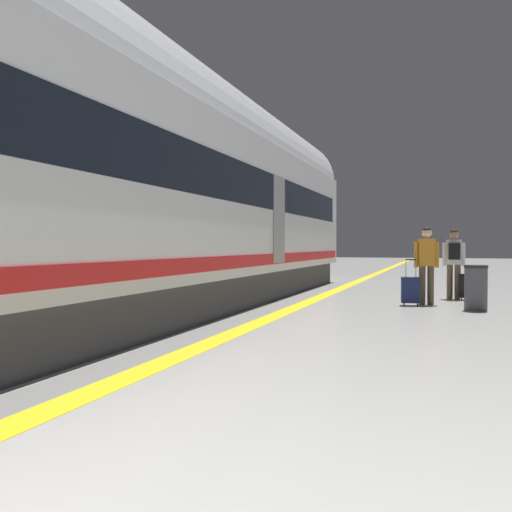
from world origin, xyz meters
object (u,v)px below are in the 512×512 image
(suitcase_near, at_px, (468,286))
(passenger_near, at_px, (454,258))
(suitcase_mid, at_px, (410,290))
(high_speed_train, at_px, (81,165))
(waste_bin, at_px, (476,288))
(passenger_mid, at_px, (427,259))

(suitcase_near, bearing_deg, passenger_near, 151.76)
(suitcase_near, xyz_separation_m, suitcase_mid, (-1.23, -1.70, 0.00))
(high_speed_train, bearing_deg, suitcase_near, 51.76)
(passenger_near, bearing_deg, waste_bin, -80.65)
(high_speed_train, bearing_deg, waste_bin, 41.14)
(passenger_mid, relative_size, suitcase_mid, 1.70)
(passenger_mid, bearing_deg, waste_bin, -39.90)
(passenger_near, height_order, waste_bin, passenger_near)
(high_speed_train, distance_m, suitcase_mid, 7.34)
(suitcase_near, relative_size, suitcase_mid, 0.61)
(suitcase_mid, bearing_deg, passenger_mid, 46.94)
(passenger_near, xyz_separation_m, suitcase_near, (0.32, -0.17, -0.67))
(suitcase_near, height_order, suitcase_mid, suitcase_mid)
(suitcase_near, bearing_deg, suitcase_mid, -125.88)
(suitcase_mid, bearing_deg, passenger_near, 64.05)
(waste_bin, bearing_deg, passenger_near, 99.35)
(high_speed_train, height_order, waste_bin, high_speed_train)
(suitcase_near, xyz_separation_m, waste_bin, (0.07, -2.17, 0.12))
(suitcase_near, bearing_deg, waste_bin, -88.23)
(waste_bin, bearing_deg, suitcase_mid, 159.96)
(suitcase_near, bearing_deg, high_speed_train, -128.24)
(high_speed_train, relative_size, passenger_mid, 16.78)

